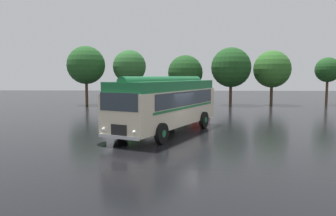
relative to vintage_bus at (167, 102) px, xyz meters
name	(u,v)px	position (x,y,z in m)	size (l,w,h in m)	color
ground_plane	(177,135)	(0.61, -0.79, -1.89)	(120.00, 120.00, 0.00)	black
vintage_bus	(167,102)	(0.00, 0.00, 0.00)	(6.54, 10.16, 3.49)	beige
car_near_left	(140,103)	(-3.13, 12.14, -1.05)	(2.07, 4.26, 1.66)	black
car_mid_left	(168,103)	(-0.43, 11.90, -1.05)	(2.24, 4.34, 1.66)	#B7BABF
car_mid_right	(197,103)	(2.48, 12.56, -1.05)	(2.41, 4.40, 1.66)	maroon
tree_far_left	(87,65)	(-10.50, 19.38, 2.98)	(4.57, 4.57, 7.12)	#4C3823
tree_left_of_centre	(130,66)	(-5.37, 20.16, 2.82)	(4.05, 4.05, 6.69)	#4C3823
tree_centre	(186,73)	(1.47, 20.03, 2.00)	(4.22, 4.22, 6.04)	#4C3823
tree_right_of_centre	(231,67)	(6.86, 19.58, 2.65)	(4.74, 4.74, 6.92)	#4C3823
tree_far_right	(272,69)	(11.87, 20.00, 2.50)	(4.45, 4.45, 6.57)	#4C3823
tree_extra_right	(327,70)	(18.44, 20.11, 2.31)	(2.96, 2.96, 5.74)	#4C3823
puddle_patch	(114,144)	(-2.62, -3.46, -1.89)	(1.71, 1.71, 0.01)	black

